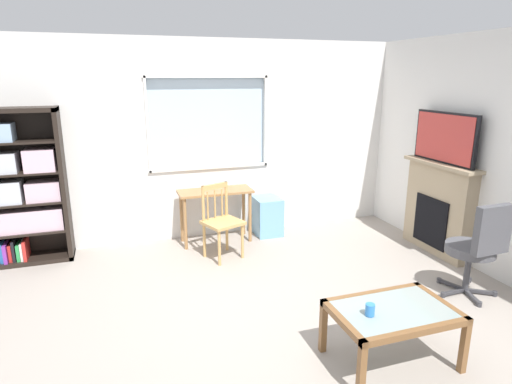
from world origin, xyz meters
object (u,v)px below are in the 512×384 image
object	(u,v)px
bookshelf	(23,189)
plastic_drawer_unit	(267,216)
office_chair	(478,245)
desk_under_window	(215,200)
tv	(445,138)
fireplace	(438,208)
wooden_chair	(221,221)
coffee_table	(393,317)
sippy_cup	(370,310)

from	to	relation	value
bookshelf	plastic_drawer_unit	xyz separation A→B (m)	(3.00, -0.06, -0.63)
plastic_drawer_unit	office_chair	size ratio (longest dim) A/B	0.53
desk_under_window	tv	bearing A→B (deg)	-25.43
desk_under_window	fireplace	distance (m)	2.82
bookshelf	office_chair	distance (m)	4.97
wooden_chair	tv	xyz separation A→B (m)	(2.58, -0.69, 0.98)
coffee_table	desk_under_window	bearing A→B (deg)	103.42
fireplace	tv	size ratio (longest dim) A/B	1.19
coffee_table	sippy_cup	world-z (taller)	sippy_cup
fireplace	tv	world-z (taller)	tv
fireplace	office_chair	size ratio (longest dim) A/B	1.15
fireplace	coffee_table	bearing A→B (deg)	-137.53
wooden_chair	coffee_table	world-z (taller)	wooden_chair
wooden_chair	coffee_table	bearing A→B (deg)	-72.63
desk_under_window	fireplace	xyz separation A→B (m)	(2.55, -1.20, -0.01)
bookshelf	sippy_cup	bearing A→B (deg)	-48.11
plastic_drawer_unit	fireplace	size ratio (longest dim) A/B	0.46
office_chair	coffee_table	xyz separation A→B (m)	(-1.40, -0.61, -0.17)
tv	coffee_table	xyz separation A→B (m)	(-1.84, -1.70, -1.06)
desk_under_window	fireplace	size ratio (longest dim) A/B	0.84
plastic_drawer_unit	wooden_chair	bearing A→B (deg)	-144.75
wooden_chair	office_chair	world-z (taller)	office_chair
fireplace	sippy_cup	world-z (taller)	fireplace
coffee_table	sippy_cup	bearing A→B (deg)	-174.46
office_chair	coffee_table	world-z (taller)	office_chair
wooden_chair	sippy_cup	bearing A→B (deg)	-77.77
bookshelf	coffee_table	xyz separation A→B (m)	(2.94, -3.01, -0.50)
sippy_cup	plastic_drawer_unit	bearing A→B (deg)	84.62
tv	fireplace	bearing A→B (deg)	0.00
desk_under_window	tv	world-z (taller)	tv
bookshelf	wooden_chair	xyz separation A→B (m)	(2.20, -0.62, -0.43)
plastic_drawer_unit	bookshelf	bearing A→B (deg)	178.89
desk_under_window	bookshelf	bearing A→B (deg)	177.25
plastic_drawer_unit	office_chair	world-z (taller)	office_chair
plastic_drawer_unit	sippy_cup	xyz separation A→B (m)	(-0.28, -2.97, 0.24)
desk_under_window	fireplace	bearing A→B (deg)	-25.27
bookshelf	plastic_drawer_unit	world-z (taller)	bookshelf
bookshelf	office_chair	xyz separation A→B (m)	(4.34, -2.40, -0.34)
plastic_drawer_unit	office_chair	xyz separation A→B (m)	(1.35, -2.34, 0.29)
fireplace	office_chair	bearing A→B (deg)	-112.54
bookshelf	office_chair	world-z (taller)	bookshelf
office_chair	bookshelf	bearing A→B (deg)	151.09
wooden_chair	sippy_cup	size ratio (longest dim) A/B	10.00
bookshelf	coffee_table	size ratio (longest dim) A/B	1.97
plastic_drawer_unit	coffee_table	bearing A→B (deg)	-91.08
sippy_cup	wooden_chair	bearing A→B (deg)	102.23
bookshelf	fireplace	world-z (taller)	bookshelf
desk_under_window	sippy_cup	world-z (taller)	desk_under_window
tv	coffee_table	distance (m)	2.72
tv	sippy_cup	xyz separation A→B (m)	(-2.06, -1.72, -0.95)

